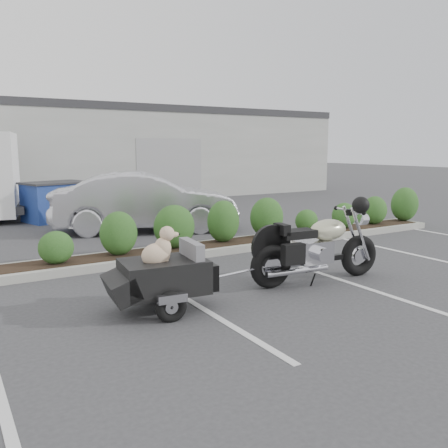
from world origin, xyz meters
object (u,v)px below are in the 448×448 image
motorcycle (318,248)px  dumpster (56,201)px  sedan (145,202)px  pet_trailer (163,275)px

motorcycle → dumpster: motorcycle is taller
motorcycle → dumpster: bearing=110.0°
motorcycle → sedan: bearing=101.7°
motorcycle → pet_trailer: (-2.78, 0.03, -0.07)m
pet_trailer → sedan: size_ratio=0.42×
pet_trailer → sedan: bearing=76.2°
pet_trailer → motorcycle: bearing=5.5°
pet_trailer → sedan: (2.18, 6.05, 0.29)m
pet_trailer → sedan: 6.43m
motorcycle → dumpster: size_ratio=1.19×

